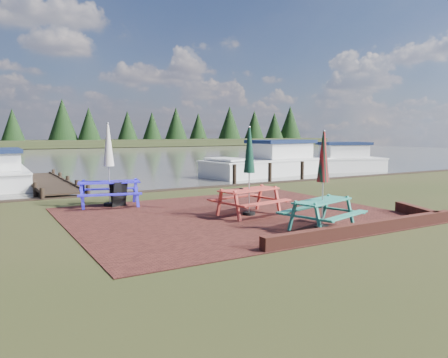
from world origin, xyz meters
name	(u,v)px	position (x,y,z in m)	size (l,w,h in m)	color
ground	(252,221)	(0.00, 0.00, 0.00)	(120.00, 120.00, 0.00)	black
paving	(233,215)	(0.00, 1.00, 0.01)	(9.00, 7.50, 0.02)	#361511
brick_wall	(382,224)	(2.15, -2.42, 0.15)	(6.21, 1.79, 0.30)	#4C1E16
water	(47,156)	(0.00, 37.00, 0.00)	(120.00, 60.00, 0.02)	#434039
far_treeline	(18,126)	(0.00, 66.00, 3.28)	(120.00, 10.00, 8.10)	black
picnic_table_teal	(323,195)	(0.93, -1.65, 0.84)	(2.08, 1.95, 2.39)	#277F6B
picnic_table_red	(249,185)	(0.37, 0.74, 0.88)	(2.06, 1.89, 2.50)	#B83A2F
picnic_table_blue	(109,178)	(-2.63, 4.27, 0.92)	(2.25, 2.09, 2.64)	#261BD1
chalkboard	(119,194)	(-2.41, 4.06, 0.42)	(0.53, 0.61, 0.80)	black
jetty	(48,183)	(-3.50, 11.28, 0.11)	(1.76, 9.08, 1.00)	black
boat_near	(271,164)	(9.11, 11.64, 0.48)	(8.80, 4.09, 2.29)	silver
boat_far	(335,162)	(14.00, 11.40, 0.43)	(7.13, 4.13, 2.10)	silver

